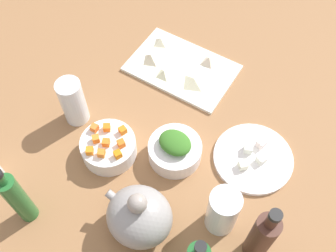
{
  "coord_description": "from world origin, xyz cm",
  "views": [
    {
      "loc": [
        -31.29,
        48.32,
        98.14
      ],
      "look_at": [
        0.0,
        0.0,
        8.0
      ],
      "focal_mm": 42.24,
      "sensor_mm": 36.0,
      "label": 1
    }
  ],
  "objects_px": {
    "teapot": "(139,216)",
    "drinking_glass_2": "(223,211)",
    "drinking_glass_1": "(73,102)",
    "bowl_carrots": "(109,147)",
    "bottle_2": "(17,198)",
    "bowl_greens": "(175,151)",
    "plate_tofu": "(253,158)",
    "cutting_board": "(182,68)",
    "bottle_1": "(262,237)"
  },
  "relations": [
    {
      "from": "bowl_carrots",
      "to": "teapot",
      "type": "distance_m",
      "value": 0.23
    },
    {
      "from": "bowl_carrots",
      "to": "teapot",
      "type": "xyz_separation_m",
      "value": [
        -0.19,
        0.12,
        0.04
      ]
    },
    {
      "from": "plate_tofu",
      "to": "bowl_greens",
      "type": "height_order",
      "value": "bowl_greens"
    },
    {
      "from": "cutting_board",
      "to": "bowl_carrots",
      "type": "xyz_separation_m",
      "value": [
        0.01,
        0.36,
        0.02
      ]
    },
    {
      "from": "bottle_2",
      "to": "drinking_glass_2",
      "type": "xyz_separation_m",
      "value": [
        -0.41,
        -0.24,
        -0.03
      ]
    },
    {
      "from": "teapot",
      "to": "bottle_2",
      "type": "distance_m",
      "value": 0.28
    },
    {
      "from": "cutting_board",
      "to": "drinking_glass_1",
      "type": "distance_m",
      "value": 0.36
    },
    {
      "from": "teapot",
      "to": "drinking_glass_2",
      "type": "distance_m",
      "value": 0.19
    },
    {
      "from": "plate_tofu",
      "to": "bottle_1",
      "type": "relative_size",
      "value": 0.91
    },
    {
      "from": "cutting_board",
      "to": "bowl_greens",
      "type": "relative_size",
      "value": 2.26
    },
    {
      "from": "plate_tofu",
      "to": "bowl_carrots",
      "type": "height_order",
      "value": "bowl_carrots"
    },
    {
      "from": "bottle_2",
      "to": "drinking_glass_2",
      "type": "relative_size",
      "value": 1.64
    },
    {
      "from": "teapot",
      "to": "bottle_2",
      "type": "xyz_separation_m",
      "value": [
        0.25,
        0.13,
        0.03
      ]
    },
    {
      "from": "drinking_glass_1",
      "to": "bottle_2",
      "type": "bearing_deg",
      "value": 106.78
    },
    {
      "from": "cutting_board",
      "to": "plate_tofu",
      "type": "height_order",
      "value": "plate_tofu"
    },
    {
      "from": "bowl_greens",
      "to": "drinking_glass_1",
      "type": "height_order",
      "value": "drinking_glass_1"
    },
    {
      "from": "cutting_board",
      "to": "drinking_glass_1",
      "type": "bearing_deg",
      "value": 63.65
    },
    {
      "from": "plate_tofu",
      "to": "teapot",
      "type": "distance_m",
      "value": 0.35
    },
    {
      "from": "plate_tofu",
      "to": "drinking_glass_2",
      "type": "distance_m",
      "value": 0.21
    },
    {
      "from": "cutting_board",
      "to": "bottle_2",
      "type": "distance_m",
      "value": 0.62
    },
    {
      "from": "bowl_greens",
      "to": "drinking_glass_2",
      "type": "bearing_deg",
      "value": 153.59
    },
    {
      "from": "bowl_carrots",
      "to": "drinking_glass_1",
      "type": "distance_m",
      "value": 0.16
    },
    {
      "from": "bowl_carrots",
      "to": "drinking_glass_1",
      "type": "height_order",
      "value": "drinking_glass_1"
    },
    {
      "from": "bowl_carrots",
      "to": "bottle_2",
      "type": "xyz_separation_m",
      "value": [
        0.06,
        0.25,
        0.07
      ]
    },
    {
      "from": "bowl_carrots",
      "to": "drinking_glass_2",
      "type": "distance_m",
      "value": 0.35
    },
    {
      "from": "teapot",
      "to": "drinking_glass_1",
      "type": "relative_size",
      "value": 1.17
    },
    {
      "from": "bowl_greens",
      "to": "drinking_glass_2",
      "type": "relative_size",
      "value": 1.01
    },
    {
      "from": "plate_tofu",
      "to": "bottle_2",
      "type": "bearing_deg",
      "value": 47.86
    },
    {
      "from": "bottle_2",
      "to": "bottle_1",
      "type": "bearing_deg",
      "value": -156.15
    },
    {
      "from": "bowl_greens",
      "to": "teapot",
      "type": "distance_m",
      "value": 0.22
    },
    {
      "from": "bottle_1",
      "to": "bottle_2",
      "type": "height_order",
      "value": "bottle_1"
    },
    {
      "from": "plate_tofu",
      "to": "bowl_carrots",
      "type": "bearing_deg",
      "value": 29.92
    },
    {
      "from": "bowl_greens",
      "to": "drinking_glass_1",
      "type": "distance_m",
      "value": 0.31
    },
    {
      "from": "bowl_greens",
      "to": "teapot",
      "type": "xyz_separation_m",
      "value": [
        -0.03,
        0.21,
        0.04
      ]
    },
    {
      "from": "bowl_carrots",
      "to": "bottle_2",
      "type": "height_order",
      "value": "bottle_2"
    },
    {
      "from": "bottle_2",
      "to": "bowl_greens",
      "type": "bearing_deg",
      "value": -122.9
    },
    {
      "from": "bowl_greens",
      "to": "plate_tofu",
      "type": "bearing_deg",
      "value": -149.75
    },
    {
      "from": "cutting_board",
      "to": "drinking_glass_2",
      "type": "xyz_separation_m",
      "value": [
        -0.34,
        0.37,
        0.07
      ]
    },
    {
      "from": "cutting_board",
      "to": "bottle_2",
      "type": "relative_size",
      "value": 1.39
    },
    {
      "from": "cutting_board",
      "to": "plate_tofu",
      "type": "distance_m",
      "value": 0.37
    },
    {
      "from": "plate_tofu",
      "to": "bottle_1",
      "type": "height_order",
      "value": "bottle_1"
    },
    {
      "from": "cutting_board",
      "to": "bowl_carrots",
      "type": "height_order",
      "value": "bowl_carrots"
    },
    {
      "from": "drinking_glass_1",
      "to": "drinking_glass_2",
      "type": "relative_size",
      "value": 1.05
    },
    {
      "from": "teapot",
      "to": "drinking_glass_2",
      "type": "height_order",
      "value": "teapot"
    },
    {
      "from": "bowl_greens",
      "to": "bowl_carrots",
      "type": "relative_size",
      "value": 0.96
    },
    {
      "from": "teapot",
      "to": "drinking_glass_1",
      "type": "height_order",
      "value": "teapot"
    },
    {
      "from": "cutting_board",
      "to": "bottle_2",
      "type": "bearing_deg",
      "value": 83.48
    },
    {
      "from": "plate_tofu",
      "to": "bowl_greens",
      "type": "distance_m",
      "value": 0.21
    },
    {
      "from": "bowl_carrots",
      "to": "drinking_glass_2",
      "type": "xyz_separation_m",
      "value": [
        -0.35,
        0.01,
        0.04
      ]
    },
    {
      "from": "plate_tofu",
      "to": "bottle_2",
      "type": "distance_m",
      "value": 0.6
    }
  ]
}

